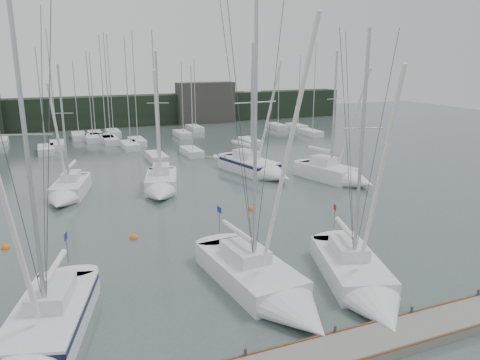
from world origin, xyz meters
name	(u,v)px	position (x,y,z in m)	size (l,w,h in m)	color
ground	(250,304)	(0.00, 0.00, 0.00)	(160.00, 160.00, 0.00)	#4A5A56
far_treeline	(98,112)	(0.00, 62.00, 2.50)	(90.00, 4.00, 5.00)	black
far_building_right	(206,103)	(18.00, 60.00, 3.50)	(10.00, 3.00, 7.00)	#3B3937
mast_forest	(108,141)	(-0.74, 44.60, 0.49)	(59.51, 25.05, 14.79)	silver
sailboat_near_left	(38,344)	(-9.23, -0.54, 0.59)	(5.36, 9.79, 14.42)	silver
sailboat_near_center	(271,290)	(1.07, -0.05, 0.54)	(3.91, 10.28, 15.81)	silver
sailboat_near_right	(363,285)	(5.44, -1.30, 0.52)	(5.41, 9.44, 13.58)	silver
sailboat_mid_b	(67,193)	(-7.08, 21.08, 0.55)	(4.35, 7.86, 11.53)	silver
sailboat_mid_c	(161,186)	(0.44, 19.86, 0.63)	(4.51, 7.93, 12.55)	silver
sailboat_mid_d	(259,169)	(10.85, 22.31, 0.66)	(4.94, 9.79, 13.49)	silver
sailboat_mid_e	(340,176)	(16.62, 16.98, 0.63)	(4.83, 8.52, 12.69)	silver
buoy_a	(134,238)	(-3.58, 10.44, 0.00)	(0.56, 0.56, 0.56)	orange
buoy_b	(252,210)	(5.79, 12.81, 0.00)	(0.56, 0.56, 0.56)	orange
buoy_c	(6,248)	(-11.11, 11.83, 0.00)	(0.53, 0.53, 0.53)	orange
seagull	(215,157)	(-0.62, 2.88, 6.61)	(1.00, 0.45, 0.20)	white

